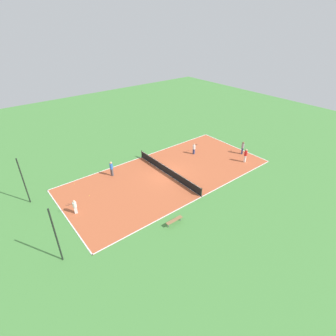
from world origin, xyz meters
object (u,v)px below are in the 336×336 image
player_near_white (194,148)px  player_baseline_gray (243,147)px  player_near_blue (111,168)px  bench (174,220)px  tennis_ball_left_sideline (89,195)px  tennis_ball_right_alley (225,181)px  tennis_ball_far_baseline (74,184)px  player_coach_red (246,155)px  fence_post_back_left (56,236)px  fence_post_back_right (24,181)px  player_far_white (75,206)px  tennis_net (168,171)px

player_near_white → player_baseline_gray: 6.41m
player_near_white → player_near_blue: 11.27m
bench → player_near_white: bearing=-140.7°
tennis_ball_left_sideline → tennis_ball_right_alley: bearing=-118.3°
bench → tennis_ball_far_baseline: 12.50m
bench → player_coach_red: 14.51m
player_baseline_gray → tennis_ball_left_sideline: player_baseline_gray is taller
player_near_blue → player_coach_red: player_near_blue is taller
player_coach_red → fence_post_back_left: 23.33m
tennis_ball_right_alley → fence_post_back_right: fence_post_back_right is taller
bench → player_near_blue: 10.67m
player_far_white → fence_post_back_right: size_ratio=0.30×
tennis_ball_left_sideline → fence_post_back_left: bearing=141.8°
player_far_white → tennis_ball_right_alley: size_ratio=21.52×
tennis_ball_right_alley → fence_post_back_left: 18.08m
player_near_white → bench: bearing=-156.8°
player_baseline_gray → player_coach_red: size_ratio=0.96×
tennis_ball_left_sideline → tennis_ball_right_alley: size_ratio=1.00×
player_near_blue → tennis_ball_right_alley: size_ratio=26.78×
player_coach_red → fence_post_back_left: size_ratio=0.37×
tennis_ball_right_alley → fence_post_back_left: fence_post_back_left is taller
bench → player_near_blue: bearing=-87.8°
tennis_ball_far_baseline → fence_post_back_left: fence_post_back_left is taller
player_far_white → tennis_ball_far_baseline: 5.16m
tennis_ball_far_baseline → tennis_ball_right_alley: size_ratio=1.00×
player_near_blue → tennis_ball_left_sideline: player_near_blue is taller
player_baseline_gray → tennis_ball_left_sideline: (3.88, 19.84, -0.98)m
tennis_ball_right_alley → player_near_white: bearing=-15.1°
tennis_net → player_near_white: 6.27m
tennis_net → bench: tennis_net is taller
player_near_blue → player_far_white: bearing=-82.2°
player_coach_red → player_far_white: bearing=153.6°
player_near_blue → player_far_white: (-3.80, 5.82, -0.23)m
tennis_net → tennis_ball_far_baseline: (4.84, 9.26, -0.47)m
fence_post_back_right → tennis_net: bearing=-108.1°
player_baseline_gray → tennis_ball_far_baseline: 21.38m
player_near_white → fence_post_back_left: 20.92m
bench → player_near_blue: size_ratio=0.92×
player_near_white → player_coach_red: bearing=-74.5°
player_far_white → tennis_ball_left_sideline: 2.86m
fence_post_back_left → player_near_blue: bearing=-46.2°
player_near_blue → bench: bearing=-23.1°
tennis_ball_right_alley → tennis_net: bearing=38.2°
tennis_ball_far_baseline → fence_post_back_left: bearing=153.8°
tennis_ball_far_baseline → fence_post_back_left: (-9.37, 4.61, 2.40)m
tennis_net → tennis_ball_right_alley: 6.55m
tennis_ball_right_alley → player_far_white: bearing=71.0°
tennis_net → bench: bearing=145.1°
fence_post_back_left → tennis_ball_left_sideline: bearing=-38.2°
player_coach_red → tennis_ball_far_baseline: size_ratio=26.70×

